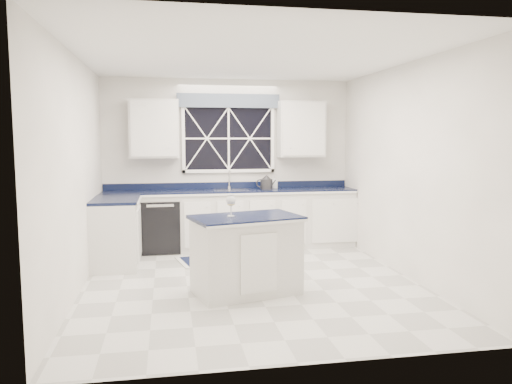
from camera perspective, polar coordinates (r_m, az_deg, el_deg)
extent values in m
plane|color=silver|center=(6.19, -0.52, -10.35)|extent=(4.50, 4.50, 0.00)
cube|color=white|center=(8.17, -3.17, 3.32)|extent=(4.00, 0.10, 2.70)
cube|color=silver|center=(7.97, -2.87, -3.26)|extent=(3.98, 0.60, 0.90)
cube|color=silver|center=(7.16, -15.70, -4.59)|extent=(0.60, 1.00, 0.90)
cube|color=black|center=(7.91, -2.89, 0.10)|extent=(3.98, 0.64, 0.04)
cube|color=black|center=(7.92, -10.80, -3.73)|extent=(0.60, 0.58, 0.82)
cube|color=black|center=(8.13, -3.16, 6.13)|extent=(1.40, 0.02, 1.00)
cube|color=slate|center=(8.09, -3.14, 10.38)|extent=(1.65, 0.04, 0.22)
cube|color=silver|center=(7.93, -11.56, 7.09)|extent=(0.75, 0.34, 0.90)
cube|color=silver|center=(8.22, 5.18, 7.16)|extent=(0.75, 0.34, 0.90)
cylinder|color=silver|center=(8.12, -3.08, 0.54)|extent=(0.05, 0.05, 0.04)
cylinder|color=silver|center=(8.11, -3.09, 1.53)|extent=(0.02, 0.02, 0.28)
cylinder|color=silver|center=(8.01, -3.02, 2.40)|extent=(0.02, 0.18, 0.02)
cube|color=silver|center=(5.71, -1.13, -7.35)|extent=(1.26, 0.92, 0.85)
cube|color=black|center=(5.62, -1.14, -2.96)|extent=(1.33, 0.99, 0.04)
cube|color=beige|center=(7.32, -4.40, -7.68)|extent=(1.23, 0.90, 0.01)
cube|color=black|center=(7.32, -4.40, -7.61)|extent=(1.09, 0.75, 0.01)
cylinder|color=#2D2E30|center=(8.01, 1.21, 0.91)|extent=(0.25, 0.25, 0.16)
cone|color=#2D2E30|center=(8.00, 1.21, 1.72)|extent=(0.21, 0.21, 0.07)
torus|color=#2D2E30|center=(8.03, 0.48, 1.00)|extent=(0.13, 0.06, 0.13)
cylinder|color=#2D2E30|center=(8.00, 2.02, 1.06)|extent=(0.08, 0.05, 0.10)
cylinder|color=silver|center=(5.61, -2.87, -2.76)|extent=(0.08, 0.08, 0.01)
cylinder|color=silver|center=(5.60, -2.87, -2.07)|extent=(0.01, 0.01, 0.13)
ellipsoid|color=silver|center=(5.58, -2.88, -0.97)|extent=(0.10, 0.10, 0.13)
cylinder|color=tan|center=(5.59, -2.88, -1.20)|extent=(0.08, 0.08, 0.06)
imported|color=silver|center=(8.16, 2.17, 1.12)|extent=(0.11, 0.11, 0.19)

